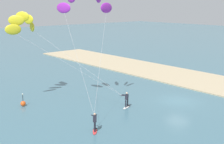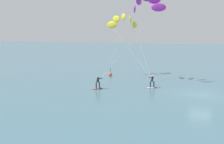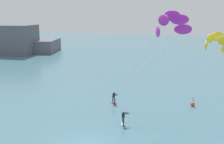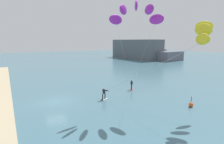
% 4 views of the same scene
% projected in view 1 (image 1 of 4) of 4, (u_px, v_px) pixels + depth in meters
% --- Properties ---
extents(ground_plane, '(240.00, 240.00, 0.00)m').
position_uv_depth(ground_plane, '(178.00, 101.00, 34.22)').
color(ground_plane, '#426B7A').
extents(sand_strip, '(80.00, 9.76, 0.16)m').
position_uv_depth(sand_strip, '(223.00, 85.00, 40.58)').
color(sand_strip, tan).
rests_on(sand_strip, ground).
extents(kitesurfer_nearshore, '(12.11, 9.68, 9.90)m').
position_uv_depth(kitesurfer_nearshore, '(27.00, 26.00, 33.08)').
color(kitesurfer_nearshore, white).
rests_on(kitesurfer_nearshore, ground).
extents(kitesurfer_mid_water, '(10.12, 8.10, 12.30)m').
position_uv_depth(kitesurfer_mid_water, '(85.00, 5.00, 31.60)').
color(kitesurfer_mid_water, red).
rests_on(kitesurfer_mid_water, ground).
extents(marker_buoy, '(0.56, 0.56, 1.38)m').
position_uv_depth(marker_buoy, '(23.00, 103.00, 32.42)').
color(marker_buoy, '#EA5119').
rests_on(marker_buoy, ground).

